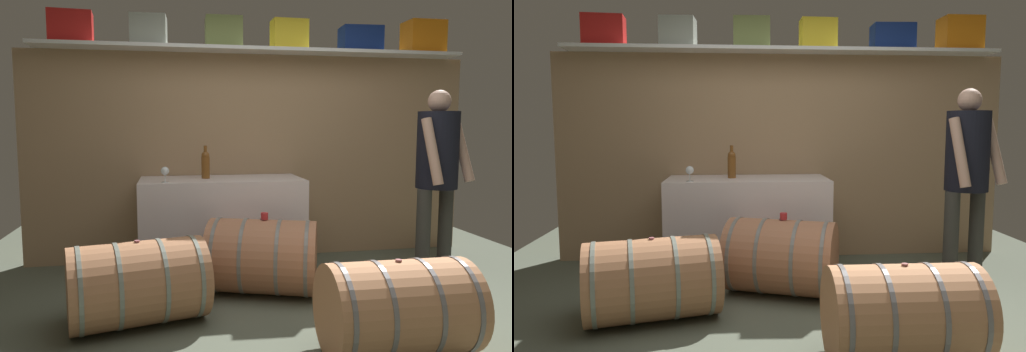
# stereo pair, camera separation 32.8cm
# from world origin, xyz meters

# --- Properties ---
(ground_plane) EXTENTS (5.65, 7.23, 0.02)m
(ground_plane) POSITION_xyz_m (0.00, 0.50, -0.01)
(ground_plane) COLOR #525949
(back_wall_panel) EXTENTS (4.45, 0.10, 2.03)m
(back_wall_panel) POSITION_xyz_m (0.00, 2.01, 1.02)
(back_wall_panel) COLOR #A2805D
(back_wall_panel) RESTS_ON ground
(high_shelf_board) EXTENTS (4.10, 0.40, 0.03)m
(high_shelf_board) POSITION_xyz_m (0.00, 1.86, 2.05)
(high_shelf_board) COLOR silver
(high_shelf_board) RESTS_ON back_wall_panel
(toolcase_red) EXTENTS (0.39, 0.27, 0.28)m
(toolcase_red) POSITION_xyz_m (-1.69, 1.86, 2.21)
(toolcase_red) COLOR red
(toolcase_red) RESTS_ON high_shelf_board
(toolcase_grey) EXTENTS (0.33, 0.29, 0.27)m
(toolcase_grey) POSITION_xyz_m (-1.01, 1.86, 2.20)
(toolcase_grey) COLOR gray
(toolcase_grey) RESTS_ON high_shelf_board
(toolcase_olive) EXTENTS (0.35, 0.28, 0.28)m
(toolcase_olive) POSITION_xyz_m (-0.32, 1.86, 2.21)
(toolcase_olive) COLOR olive
(toolcase_olive) RESTS_ON high_shelf_board
(toolcase_yellow) EXTENTS (0.34, 0.22, 0.28)m
(toolcase_yellow) POSITION_xyz_m (0.32, 1.86, 2.21)
(toolcase_yellow) COLOR yellow
(toolcase_yellow) RESTS_ON high_shelf_board
(toolcase_navy) EXTENTS (0.41, 0.28, 0.24)m
(toolcase_navy) POSITION_xyz_m (1.05, 1.86, 2.19)
(toolcase_navy) COLOR navy
(toolcase_navy) RESTS_ON high_shelf_board
(toolcase_orange) EXTENTS (0.38, 0.28, 0.32)m
(toolcase_orange) POSITION_xyz_m (1.73, 1.86, 2.23)
(toolcase_orange) COLOR orange
(toolcase_orange) RESTS_ON high_shelf_board
(work_cabinet) EXTENTS (1.49, 0.65, 0.85)m
(work_cabinet) POSITION_xyz_m (-0.38, 1.63, 0.42)
(work_cabinet) COLOR white
(work_cabinet) RESTS_ON ground
(wine_bottle_amber) EXTENTS (0.08, 0.08, 0.30)m
(wine_bottle_amber) POSITION_xyz_m (-0.52, 1.65, 0.98)
(wine_bottle_amber) COLOR brown
(wine_bottle_amber) RESTS_ON work_cabinet
(wine_glass) EXTENTS (0.07, 0.07, 0.14)m
(wine_glass) POSITION_xyz_m (-0.89, 1.41, 0.94)
(wine_glass) COLOR white
(wine_glass) RESTS_ON work_cabinet
(wine_barrel_near) EXTENTS (1.00, 0.84, 0.60)m
(wine_barrel_near) POSITION_xyz_m (-0.13, 0.90, 0.30)
(wine_barrel_near) COLOR #B07251
(wine_barrel_near) RESTS_ON ground
(wine_barrel_far) EXTENTS (0.86, 0.57, 0.57)m
(wine_barrel_far) POSITION_xyz_m (0.44, -0.24, 0.28)
(wine_barrel_far) COLOR tan
(wine_barrel_far) RESTS_ON ground
(wine_barrel_flank) EXTENTS (1.00, 0.75, 0.58)m
(wine_barrel_flank) POSITION_xyz_m (-1.07, 0.46, 0.29)
(wine_barrel_flank) COLOR #A06A46
(wine_barrel_flank) RESTS_ON ground
(tasting_cup) EXTENTS (0.06, 0.06, 0.05)m
(tasting_cup) POSITION_xyz_m (-0.11, 0.90, 0.63)
(tasting_cup) COLOR red
(tasting_cup) RESTS_ON wine_barrel_near
(winemaker_pouring) EXTENTS (0.53, 0.46, 1.64)m
(winemaker_pouring) POSITION_xyz_m (1.42, 1.01, 1.01)
(winemaker_pouring) COLOR #343530
(winemaker_pouring) RESTS_ON ground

